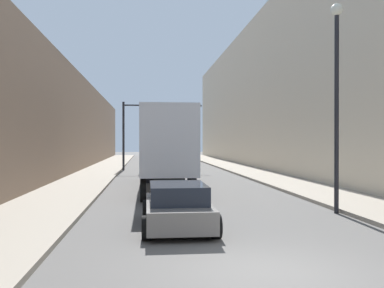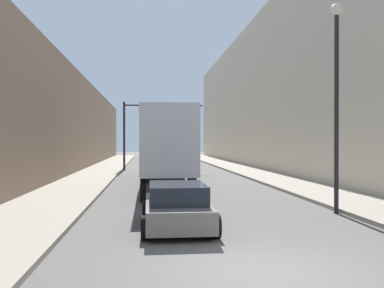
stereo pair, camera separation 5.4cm
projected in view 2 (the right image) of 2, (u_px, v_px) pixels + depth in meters
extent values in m
plane|color=#565451|center=(267.00, 273.00, 8.37)|extent=(200.00, 200.00, 0.00)
cube|color=gray|center=(242.00, 169.00, 38.85)|extent=(3.38, 80.00, 0.15)
cube|color=gray|center=(103.00, 170.00, 37.56)|extent=(3.38, 80.00, 0.15)
cube|color=beige|center=(292.00, 90.00, 39.30)|extent=(6.00, 80.00, 14.62)
cube|color=#846B56|center=(48.00, 123.00, 37.05)|extent=(6.00, 80.00, 8.42)
cube|color=silver|center=(165.00, 141.00, 21.87)|extent=(2.47, 9.45, 3.07)
cube|color=black|center=(165.00, 173.00, 21.88)|extent=(1.23, 9.45, 0.24)
cube|color=black|center=(161.00, 158.00, 28.04)|extent=(2.47, 2.96, 2.97)
cylinder|color=black|center=(143.00, 190.00, 18.26)|extent=(0.25, 1.00, 1.00)
cylinder|color=black|center=(194.00, 190.00, 18.49)|extent=(0.25, 1.00, 1.00)
cylinder|color=black|center=(143.00, 187.00, 19.46)|extent=(0.25, 1.00, 1.00)
cylinder|color=black|center=(191.00, 187.00, 19.68)|extent=(0.25, 1.00, 1.00)
cylinder|color=black|center=(145.00, 173.00, 27.94)|extent=(0.25, 1.00, 1.00)
cylinder|color=black|center=(178.00, 173.00, 28.16)|extent=(0.25, 1.00, 1.00)
cube|color=slate|center=(177.00, 211.00, 12.86)|extent=(1.85, 4.36, 0.62)
cube|color=#1E232D|center=(177.00, 193.00, 12.64)|extent=(1.63, 2.40, 0.54)
cylinder|color=black|center=(146.00, 209.00, 14.23)|extent=(0.25, 0.64, 0.64)
cylinder|color=black|center=(201.00, 208.00, 14.42)|extent=(0.25, 0.64, 0.64)
cylinder|color=black|center=(146.00, 228.00, 11.19)|extent=(0.25, 0.64, 0.64)
cylinder|color=black|center=(215.00, 226.00, 11.38)|extent=(0.25, 0.64, 0.64)
cylinder|color=black|center=(124.00, 136.00, 38.60)|extent=(0.20, 0.20, 6.18)
cube|color=black|center=(164.00, 105.00, 38.95)|extent=(7.13, 0.12, 0.12)
cube|color=black|center=(144.00, 111.00, 38.77)|extent=(0.30, 0.24, 0.90)
sphere|color=green|center=(144.00, 108.00, 38.63)|extent=(0.18, 0.18, 0.18)
cube|color=black|center=(164.00, 111.00, 38.95)|extent=(0.30, 0.24, 0.90)
sphere|color=green|center=(164.00, 108.00, 38.81)|extent=(0.18, 0.18, 0.18)
cube|color=black|center=(183.00, 111.00, 39.14)|extent=(0.30, 0.24, 0.90)
sphere|color=gold|center=(183.00, 111.00, 39.00)|extent=(0.18, 0.18, 0.18)
cylinder|color=black|center=(336.00, 114.00, 15.32)|extent=(0.16, 0.16, 7.17)
sphere|color=silver|center=(337.00, 9.00, 15.30)|extent=(0.44, 0.44, 0.44)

